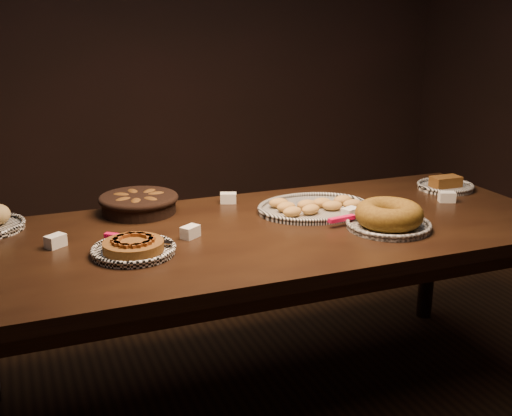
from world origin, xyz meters
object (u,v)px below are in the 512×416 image
object	(u,v)px
apple_tart_plate	(133,248)
bundt_cake_plate	(389,218)
madeleine_platter	(314,207)
buffet_table	(265,246)

from	to	relation	value
apple_tart_plate	bundt_cake_plate	size ratio (longest dim) A/B	0.80
madeleine_platter	bundt_cake_plate	distance (m)	0.35
buffet_table	madeleine_platter	bearing A→B (deg)	25.06
buffet_table	bundt_cake_plate	bearing A→B (deg)	-21.76
madeleine_platter	bundt_cake_plate	world-z (taller)	bundt_cake_plate
apple_tart_plate	madeleine_platter	xyz separation A→B (m)	(0.81, 0.22, -0.00)
buffet_table	madeleine_platter	size ratio (longest dim) A/B	4.92
buffet_table	apple_tart_plate	distance (m)	0.55
buffet_table	madeleine_platter	world-z (taller)	madeleine_platter
buffet_table	apple_tart_plate	world-z (taller)	apple_tart_plate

